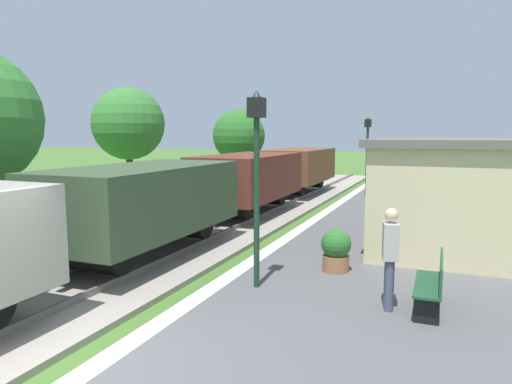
{
  "coord_description": "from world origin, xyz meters",
  "views": [
    {
      "loc": [
        4.33,
        -4.04,
        3.16
      ],
      "look_at": [
        0.17,
        6.31,
        1.75
      ],
      "focal_mm": 32.39,
      "sensor_mm": 36.0,
      "label": 1
    }
  ],
  "objects": [
    {
      "name": "bench_near_hut",
      "position": [
        4.29,
        3.85,
        0.72
      ],
      "size": [
        0.42,
        1.5,
        0.91
      ],
      "color": "#1E4C2D",
      "rests_on": "platform_slab"
    },
    {
      "name": "station_hut",
      "position": [
        4.4,
        8.99,
        1.65
      ],
      "size": [
        3.5,
        5.8,
        2.78
      ],
      "color": "beige",
      "rests_on": "platform_slab"
    },
    {
      "name": "freight_train",
      "position": [
        -2.4,
        8.62,
        1.4
      ],
      "size": [
        2.5,
        26.0,
        2.12
      ],
      "color": "gray",
      "rests_on": "rail_near"
    },
    {
      "name": "bench_down_platform",
      "position": [
        4.29,
        14.48,
        0.72
      ],
      "size": [
        0.42,
        1.5,
        0.91
      ],
      "color": "#1E4C2D",
      "rests_on": "platform_slab"
    },
    {
      "name": "platform_edge_stripe",
      "position": [
        0.4,
        0.0,
        0.25
      ],
      "size": [
        0.36,
        60.0,
        0.01
      ],
      "primitive_type": "cube",
      "color": "silver",
      "rests_on": "platform_slab"
    },
    {
      "name": "lamp_post_far",
      "position": [
        1.15,
        17.5,
        2.8
      ],
      "size": [
        0.28,
        0.28,
        3.7
      ],
      "color": "#193823",
      "rests_on": "platform_slab"
    },
    {
      "name": "tree_trackside_far",
      "position": [
        -8.0,
        12.18,
        3.56
      ],
      "size": [
        3.04,
        3.04,
        5.09
      ],
      "color": "#4C3823",
      "rests_on": "ground"
    },
    {
      "name": "tree_field_left",
      "position": [
        -6.37,
        19.97,
        3.02
      ],
      "size": [
        2.96,
        2.96,
        4.51
      ],
      "color": "#4C3823",
      "rests_on": "ground"
    },
    {
      "name": "person_waiting",
      "position": [
        3.61,
        3.65,
        1.18
      ],
      "size": [
        0.31,
        0.42,
        1.71
      ],
      "rotation": [
        0.0,
        0.0,
        3.33
      ],
      "color": "#474C66",
      "rests_on": "platform_slab"
    },
    {
      "name": "lamp_post_near",
      "position": [
        1.15,
        3.89,
        2.8
      ],
      "size": [
        0.28,
        0.28,
        3.7
      ],
      "color": "#193823",
      "rests_on": "platform_slab"
    },
    {
      "name": "potted_planter",
      "position": [
        2.34,
        5.46,
        0.72
      ],
      "size": [
        0.64,
        0.64,
        0.92
      ],
      "color": "#9E6642",
      "rests_on": "platform_slab"
    }
  ]
}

